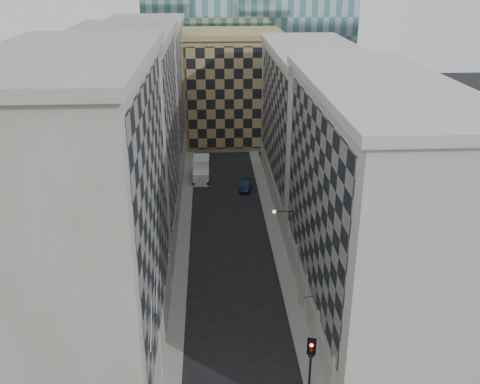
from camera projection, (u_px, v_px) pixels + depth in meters
name	position (u px, v px, depth m)	size (l,w,h in m)	color
sidewalk_west	(183.00, 241.00, 60.11)	(1.50, 100.00, 0.15)	gray
sidewalk_east	(276.00, 238.00, 60.68)	(1.50, 100.00, 0.15)	gray
bldg_left_a	(86.00, 222.00, 37.76)	(10.80, 22.80, 23.70)	gray
bldg_left_b	(128.00, 138.00, 58.19)	(10.80, 22.80, 22.70)	gray
bldg_left_c	(148.00, 97.00, 78.62)	(10.80, 22.80, 21.70)	gray
bldg_right_a	(371.00, 210.00, 43.20)	(10.80, 26.80, 20.70)	beige
bldg_right_b	(310.00, 125.00, 68.22)	(10.80, 28.80, 19.70)	beige
tan_block	(232.00, 87.00, 91.72)	(16.80, 14.80, 18.80)	#9E8853
flagpoles_left	(154.00, 307.00, 34.91)	(0.10, 6.33, 2.33)	gray
bracket_lamp	(276.00, 212.00, 52.73)	(1.98, 0.36, 0.36)	black
traffic_light	(311.00, 357.00, 36.82)	(0.62, 0.58, 4.96)	black
box_truck	(201.00, 170.00, 77.31)	(2.42, 5.67, 3.08)	white
dark_car	(245.00, 185.00, 73.85)	(1.34, 3.85, 1.27)	#111C3E
shop_sign	(301.00, 301.00, 42.74)	(1.15, 0.67, 0.75)	black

